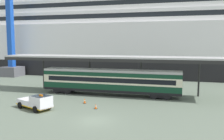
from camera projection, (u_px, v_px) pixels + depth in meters
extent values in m
plane|color=#5F6C5C|center=(95.00, 121.00, 26.64)|extent=(400.00, 400.00, 0.00)
cube|color=black|center=(202.00, 67.00, 64.36)|extent=(169.21, 24.87, 3.91)
cube|color=white|center=(203.00, 42.00, 63.64)|extent=(169.21, 24.87, 9.12)
cube|color=white|center=(204.00, 18.00, 62.98)|extent=(155.67, 22.88, 3.00)
cube|color=black|center=(209.00, 13.00, 52.05)|extent=(148.91, 0.12, 1.08)
cube|color=white|center=(205.00, 6.00, 62.65)|extent=(149.45, 21.97, 3.00)
cube|color=#B6B6B6|center=(111.00, 57.00, 39.55)|extent=(36.11, 5.13, 0.25)
cube|color=#242424|center=(107.00, 60.00, 37.22)|extent=(36.11, 0.20, 0.50)
cylinder|color=#242424|center=(44.00, 72.00, 45.54)|extent=(0.28, 0.28, 5.97)
cylinder|color=#242424|center=(90.00, 74.00, 43.16)|extent=(0.28, 0.28, 5.97)
cylinder|color=#242424|center=(141.00, 75.00, 40.78)|extent=(0.28, 0.28, 5.97)
cylinder|color=#242424|center=(199.00, 77.00, 38.40)|extent=(0.28, 0.28, 5.97)
cube|color=black|center=(110.00, 90.00, 39.64)|extent=(22.16, 2.80, 0.40)
cube|color=#0F3823|center=(110.00, 86.00, 39.57)|extent=(22.16, 2.80, 0.90)
cube|color=beige|center=(110.00, 79.00, 39.46)|extent=(22.16, 2.80, 1.20)
cube|color=black|center=(108.00, 80.00, 38.14)|extent=(20.38, 0.08, 0.72)
cube|color=#0F3823|center=(110.00, 74.00, 39.36)|extent=(22.16, 2.80, 0.60)
cube|color=#B0B0B0|center=(110.00, 71.00, 39.31)|extent=(22.16, 2.69, 0.36)
cube|color=black|center=(65.00, 90.00, 41.79)|extent=(3.20, 2.35, 0.50)
cylinder|color=black|center=(57.00, 91.00, 40.90)|extent=(0.84, 0.12, 0.84)
cylinder|color=black|center=(67.00, 91.00, 40.43)|extent=(0.84, 0.12, 0.84)
cube|color=black|center=(161.00, 95.00, 37.58)|extent=(3.20, 2.35, 0.50)
cylinder|color=black|center=(154.00, 96.00, 36.70)|extent=(0.84, 0.12, 0.84)
cylinder|color=black|center=(166.00, 97.00, 36.22)|extent=(0.84, 0.12, 0.84)
cube|color=white|center=(34.00, 104.00, 31.40)|extent=(5.57, 3.90, 0.36)
cube|color=#F2B20C|center=(34.00, 105.00, 31.41)|extent=(5.57, 3.92, 0.12)
cube|color=white|center=(41.00, 100.00, 30.41)|extent=(2.86, 2.67, 1.10)
cube|color=#19232D|center=(41.00, 97.00, 30.38)|extent=(2.64, 2.51, 0.44)
cube|color=orange|center=(41.00, 95.00, 30.34)|extent=(0.59, 0.41, 0.16)
cube|color=white|center=(30.00, 100.00, 32.01)|extent=(3.43, 2.92, 0.36)
cylinder|color=black|center=(49.00, 106.00, 31.16)|extent=(0.83, 0.55, 0.80)
cylinder|color=black|center=(35.00, 109.00, 29.61)|extent=(0.83, 0.55, 0.80)
cylinder|color=black|center=(34.00, 102.00, 33.23)|extent=(0.83, 0.55, 0.80)
cylinder|color=black|center=(20.00, 105.00, 31.68)|extent=(0.83, 0.55, 0.80)
cube|color=black|center=(96.00, 109.00, 31.40)|extent=(0.36, 0.36, 0.04)
cone|color=#EA590F|center=(96.00, 106.00, 31.36)|extent=(0.30, 0.30, 0.59)
cylinder|color=white|center=(96.00, 106.00, 31.36)|extent=(0.17, 0.17, 0.08)
cube|color=black|center=(85.00, 103.00, 34.25)|extent=(0.36, 0.36, 0.04)
cone|color=#EA590F|center=(85.00, 101.00, 34.21)|extent=(0.30, 0.30, 0.67)
cylinder|color=white|center=(85.00, 100.00, 34.21)|extent=(0.17, 0.17, 0.09)
cube|color=#595960|center=(12.00, 71.00, 61.97)|extent=(4.40, 4.40, 2.40)
cube|color=blue|center=(9.00, 7.00, 60.23)|extent=(1.30, 1.30, 29.29)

